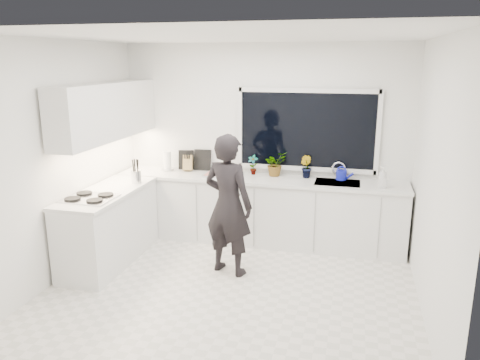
# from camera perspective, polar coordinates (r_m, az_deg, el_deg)

# --- Properties ---
(floor) EXTENTS (4.00, 3.50, 0.02)m
(floor) POSITION_cam_1_polar(r_m,az_deg,el_deg) (5.36, -1.08, -13.15)
(floor) COLOR beige
(floor) RESTS_ON ground
(wall_back) EXTENTS (4.00, 0.02, 2.70)m
(wall_back) POSITION_cam_1_polar(r_m,az_deg,el_deg) (6.56, 2.90, 4.59)
(wall_back) COLOR white
(wall_back) RESTS_ON ground
(wall_left) EXTENTS (0.02, 3.50, 2.70)m
(wall_left) POSITION_cam_1_polar(r_m,az_deg,el_deg) (5.74, -20.93, 2.19)
(wall_left) COLOR white
(wall_left) RESTS_ON ground
(wall_right) EXTENTS (0.02, 3.50, 2.70)m
(wall_right) POSITION_cam_1_polar(r_m,az_deg,el_deg) (4.78, 22.79, -0.32)
(wall_right) COLOR white
(wall_right) RESTS_ON ground
(ceiling) EXTENTS (4.00, 3.50, 0.02)m
(ceiling) POSITION_cam_1_polar(r_m,az_deg,el_deg) (4.75, -1.24, 17.29)
(ceiling) COLOR white
(ceiling) RESTS_ON wall_back
(window) EXTENTS (1.80, 0.02, 1.00)m
(window) POSITION_cam_1_polar(r_m,az_deg,el_deg) (6.41, 8.15, 6.03)
(window) COLOR black
(window) RESTS_ON wall_back
(base_cabinets_back) EXTENTS (3.92, 0.58, 0.88)m
(base_cabinets_back) POSITION_cam_1_polar(r_m,az_deg,el_deg) (6.49, 2.26, -3.81)
(base_cabinets_back) COLOR white
(base_cabinets_back) RESTS_ON floor
(base_cabinets_left) EXTENTS (0.58, 1.60, 0.88)m
(base_cabinets_left) POSITION_cam_1_polar(r_m,az_deg,el_deg) (6.08, -15.64, -5.63)
(base_cabinets_left) COLOR white
(base_cabinets_left) RESTS_ON floor
(countertop_back) EXTENTS (3.94, 0.62, 0.04)m
(countertop_back) POSITION_cam_1_polar(r_m,az_deg,el_deg) (6.35, 2.28, 0.10)
(countertop_back) COLOR silver
(countertop_back) RESTS_ON base_cabinets_back
(countertop_left) EXTENTS (0.62, 1.60, 0.04)m
(countertop_left) POSITION_cam_1_polar(r_m,az_deg,el_deg) (5.95, -15.94, -1.47)
(countertop_left) COLOR silver
(countertop_left) RESTS_ON base_cabinets_left
(upper_cabinets) EXTENTS (0.34, 2.10, 0.70)m
(upper_cabinets) POSITION_cam_1_polar(r_m,az_deg,el_deg) (6.13, -15.92, 8.07)
(upper_cabinets) COLOR white
(upper_cabinets) RESTS_ON wall_left
(sink) EXTENTS (0.58, 0.42, 0.14)m
(sink) POSITION_cam_1_polar(r_m,az_deg,el_deg) (6.25, 11.76, -0.73)
(sink) COLOR silver
(sink) RESTS_ON countertop_back
(faucet) EXTENTS (0.03, 0.03, 0.22)m
(faucet) POSITION_cam_1_polar(r_m,az_deg,el_deg) (6.40, 11.92, 1.11)
(faucet) COLOR silver
(faucet) RESTS_ON countertop_back
(stovetop) EXTENTS (0.56, 0.48, 0.03)m
(stovetop) POSITION_cam_1_polar(r_m,az_deg,el_deg) (5.66, -17.89, -2.05)
(stovetop) COLOR black
(stovetop) RESTS_ON countertop_left
(person) EXTENTS (0.70, 0.56, 1.68)m
(person) POSITION_cam_1_polar(r_m,az_deg,el_deg) (5.44, -1.45, -3.06)
(person) COLOR black
(person) RESTS_ON floor
(pizza_tray) EXTENTS (0.51, 0.38, 0.03)m
(pizza_tray) POSITION_cam_1_polar(r_m,az_deg,el_deg) (6.44, -2.05, 0.63)
(pizza_tray) COLOR #B6B6BA
(pizza_tray) RESTS_ON countertop_back
(pizza) EXTENTS (0.46, 0.33, 0.01)m
(pizza) POSITION_cam_1_polar(r_m,az_deg,el_deg) (6.43, -2.05, 0.77)
(pizza) COLOR red
(pizza) RESTS_ON pizza_tray
(watering_can) EXTENTS (0.15, 0.15, 0.13)m
(watering_can) POSITION_cam_1_polar(r_m,az_deg,el_deg) (6.37, 12.25, 0.61)
(watering_can) COLOR #1219AC
(watering_can) RESTS_ON countertop_back
(paper_towel_roll) EXTENTS (0.15, 0.15, 0.26)m
(paper_towel_roll) POSITION_cam_1_polar(r_m,az_deg,el_deg) (6.82, -8.85, 2.24)
(paper_towel_roll) COLOR white
(paper_towel_roll) RESTS_ON countertop_back
(knife_block) EXTENTS (0.15, 0.12, 0.22)m
(knife_block) POSITION_cam_1_polar(r_m,az_deg,el_deg) (6.75, -6.37, 2.03)
(knife_block) COLOR #9B7D48
(knife_block) RESTS_ON countertop_back
(utensil_crock) EXTENTS (0.16, 0.16, 0.16)m
(utensil_crock) POSITION_cam_1_polar(r_m,az_deg,el_deg) (6.22, -12.54, 0.40)
(utensil_crock) COLOR silver
(utensil_crock) RESTS_ON countertop_left
(picture_frame_large) EXTENTS (0.22, 0.07, 0.28)m
(picture_frame_large) POSITION_cam_1_polar(r_m,az_deg,el_deg) (6.86, -6.58, 2.47)
(picture_frame_large) COLOR black
(picture_frame_large) RESTS_ON countertop_back
(picture_frame_small) EXTENTS (0.25, 0.02, 0.30)m
(picture_frame_small) POSITION_cam_1_polar(r_m,az_deg,el_deg) (6.77, -4.60, 2.46)
(picture_frame_small) COLOR black
(picture_frame_small) RESTS_ON countertop_back
(herb_plants) EXTENTS (0.92, 0.40, 0.34)m
(herb_plants) POSITION_cam_1_polar(r_m,az_deg,el_deg) (6.43, 4.66, 1.90)
(herb_plants) COLOR #26662D
(herb_plants) RESTS_ON countertop_back
(soap_bottles) EXTENTS (0.14, 0.14, 0.28)m
(soap_bottles) POSITION_cam_1_polar(r_m,az_deg,el_deg) (6.06, 16.98, 0.20)
(soap_bottles) COLOR #D8BF66
(soap_bottles) RESTS_ON countertop_back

